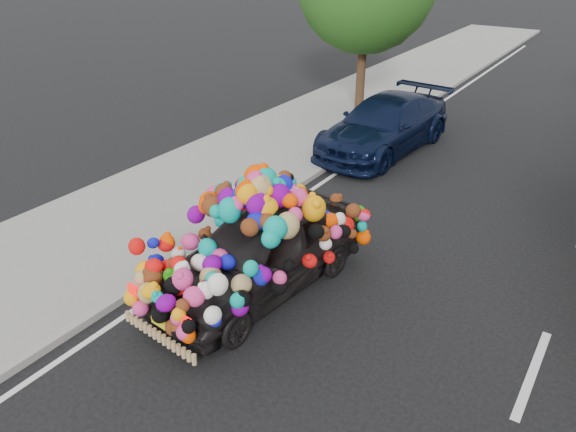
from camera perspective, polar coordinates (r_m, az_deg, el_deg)
name	(u,v)px	position (r m, az deg, el deg)	size (l,w,h in m)	color
ground	(306,290)	(9.45, 1.87, -7.55)	(100.00, 100.00, 0.00)	black
sidewalk	(126,222)	(11.89, -16.10, -0.57)	(4.00, 60.00, 0.12)	gray
kerb	(199,248)	(10.62, -9.03, -3.23)	(0.15, 60.00, 0.13)	gray
lane_markings	(532,373)	(8.58, 23.58, -14.39)	(6.00, 50.00, 0.01)	silver
plush_art_car	(259,234)	(8.99, -2.98, -1.80)	(2.49, 4.46, 2.03)	black
navy_sedan	(384,125)	(15.42, 9.77, 9.10)	(1.98, 4.86, 1.41)	black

